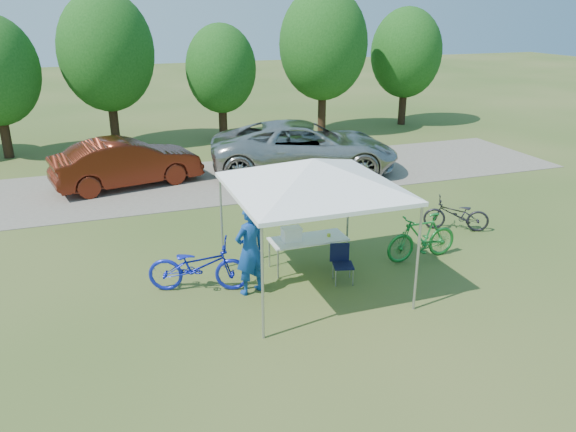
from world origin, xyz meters
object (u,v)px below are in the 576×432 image
Objects in this scene: bike_green at (422,237)px; sedan at (127,163)px; folding_table at (308,240)px; bike_blue at (199,266)px; cooler at (291,234)px; minivan at (305,147)px; cyclist at (250,250)px; folding_chair at (341,260)px; bike_dark at (456,214)px.

sedan reaches higher than bike_green.
bike_blue is (-2.47, -0.24, -0.12)m from folding_table.
bike_blue is 5.06m from bike_green.
sedan reaches higher than cooler.
minivan is (0.05, 7.51, 0.36)m from bike_green.
minivan reaches higher than folding_table.
cyclist is 8.40m from sedan.
bike_green is (2.16, 0.37, 0.07)m from folding_chair.
folding_table is 1.03× the size of bike_dark.
sedan reaches higher than bike_dark.
bike_blue is 7.81m from sedan.
bike_dark is at bearing 36.85° from folding_chair.
folding_table is 7.54m from minivan.
sedan is at bearing -146.30° from bike_green.
folding_chair is at bearing 155.54° from cyclist.
bike_green is (2.59, -0.45, -0.11)m from folding_table.
cyclist reaches higher than bike_blue.
cooler is 0.20× the size of bike_blue.
bike_dark is at bearing -63.23° from bike_blue.
bike_green is 0.39× the size of sedan.
bike_green reaches higher than folding_table.
cyclist is (-1.12, -0.69, 0.09)m from cooler.
cyclist reaches higher than minivan.
bike_blue is 8.91m from minivan.
sedan is at bearing 128.68° from folding_chair.
folding_table is 8.20m from sedan.
folding_table is 2.11× the size of folding_chair.
bike_green is at bearing -26.12° from bike_dark.
cooler is at bearing -101.04° from bike_green.
sedan is (-5.88, 0.48, -0.12)m from minivan.
bike_dark is at bearing -148.42° from minivan.
folding_table is at bearing -50.32° from bike_dark.
bike_blue is 0.44× the size of sedan.
bike_blue is 0.32× the size of minivan.
folding_chair is at bearing -38.46° from bike_dark.
bike_blue is at bearing 173.67° from sedan.
bike_green is 9.89m from sedan.
folding_chair is 0.17× the size of sedan.
bike_dark is (4.78, 0.78, -0.42)m from cooler.
minivan is (-1.76, 6.28, 0.47)m from bike_dark.
sedan is at bearing -101.85° from bike_dark.
cooler is 4.87m from bike_dark.
folding_table is 0.94m from folding_chair.
cooler is 0.23× the size of bike_green.
cooler is at bearing -51.12° from bike_dark.
folding_table is 4.47m from bike_dark.
sedan is (-3.67, 8.35, 0.31)m from folding_chair.
cyclist is 8.79m from minivan.
bike_blue is 1.24× the size of bike_dark.
cyclist is at bearing -46.39° from bike_dark.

